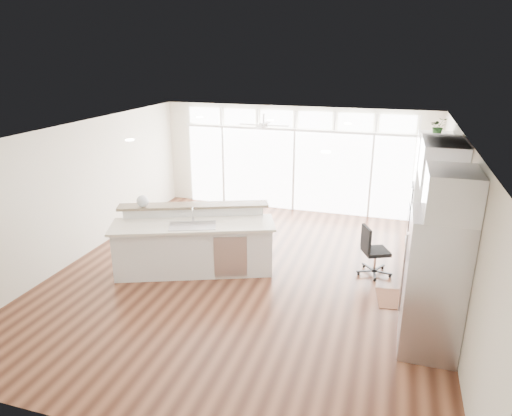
% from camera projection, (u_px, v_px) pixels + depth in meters
% --- Properties ---
extents(floor, '(7.00, 8.00, 0.02)m').
position_uv_depth(floor, '(247.00, 275.00, 8.58)').
color(floor, '#412014').
rests_on(floor, ground).
extents(ceiling, '(7.00, 8.00, 0.02)m').
position_uv_depth(ceiling, '(246.00, 132.00, 7.70)').
color(ceiling, white).
rests_on(ceiling, wall_back).
extents(wall_back, '(7.00, 0.04, 2.70)m').
position_uv_depth(wall_back, '(295.00, 159.00, 11.76)').
color(wall_back, beige).
rests_on(wall_back, floor).
extents(wall_front, '(7.00, 0.04, 2.70)m').
position_uv_depth(wall_front, '(121.00, 332.00, 4.52)').
color(wall_front, beige).
rests_on(wall_front, floor).
extents(wall_left, '(0.04, 8.00, 2.70)m').
position_uv_depth(wall_left, '(80.00, 191.00, 9.11)').
color(wall_left, beige).
rests_on(wall_left, floor).
extents(wall_right, '(0.04, 8.00, 2.70)m').
position_uv_depth(wall_right, '(458.00, 228.00, 7.17)').
color(wall_right, beige).
rests_on(wall_right, floor).
extents(glass_wall, '(5.80, 0.06, 2.08)m').
position_uv_depth(glass_wall, '(294.00, 171.00, 11.80)').
color(glass_wall, white).
rests_on(glass_wall, wall_back).
extents(transom_row, '(5.90, 0.06, 0.40)m').
position_uv_depth(transom_row, '(296.00, 119.00, 11.37)').
color(transom_row, white).
rests_on(transom_row, wall_back).
extents(desk_window, '(0.04, 0.85, 0.85)m').
position_uv_depth(desk_window, '(455.00, 210.00, 7.39)').
color(desk_window, white).
rests_on(desk_window, wall_right).
extents(ceiling_fan, '(1.16, 1.16, 0.32)m').
position_uv_depth(ceiling_fan, '(264.00, 121.00, 10.44)').
color(ceiling_fan, silver).
rests_on(ceiling_fan, ceiling).
extents(recessed_lights, '(3.40, 3.00, 0.02)m').
position_uv_depth(recessed_lights, '(250.00, 131.00, 7.89)').
color(recessed_lights, beige).
rests_on(recessed_lights, ceiling).
extents(oven_cabinet, '(0.64, 1.20, 2.50)m').
position_uv_depth(oven_cabinet, '(429.00, 199.00, 8.92)').
color(oven_cabinet, white).
rests_on(oven_cabinet, floor).
extents(desk_nook, '(0.72, 1.30, 0.76)m').
position_uv_depth(desk_nook, '(425.00, 272.00, 7.86)').
color(desk_nook, white).
rests_on(desk_nook, floor).
extents(upper_cabinets, '(0.64, 1.30, 0.64)m').
position_uv_depth(upper_cabinets, '(442.00, 161.00, 7.21)').
color(upper_cabinets, white).
rests_on(upper_cabinets, wall_right).
extents(refrigerator, '(0.76, 0.90, 2.00)m').
position_uv_depth(refrigerator, '(434.00, 284.00, 6.17)').
color(refrigerator, '#B1B1B6').
rests_on(refrigerator, floor).
extents(fridge_cabinet, '(0.64, 0.90, 0.60)m').
position_uv_depth(fridge_cabinet, '(452.00, 193.00, 5.73)').
color(fridge_cabinet, white).
rests_on(fridge_cabinet, wall_right).
extents(framed_photos, '(0.06, 0.22, 0.80)m').
position_uv_depth(framed_photos, '(450.00, 207.00, 8.00)').
color(framed_photos, black).
rests_on(framed_photos, wall_right).
extents(kitchen_island, '(3.21, 2.16, 1.19)m').
position_uv_depth(kitchen_island, '(194.00, 243.00, 8.53)').
color(kitchen_island, white).
rests_on(kitchen_island, floor).
extents(rug, '(1.06, 0.83, 0.01)m').
position_uv_depth(rug, '(406.00, 300.00, 7.71)').
color(rug, '#3E1F13').
rests_on(rug, floor).
extents(office_chair, '(0.64, 0.63, 0.96)m').
position_uv_depth(office_chair, '(376.00, 251.00, 8.46)').
color(office_chair, black).
rests_on(office_chair, floor).
extents(fishbowl, '(0.28, 0.28, 0.23)m').
position_uv_depth(fishbowl, '(143.00, 201.00, 8.60)').
color(fishbowl, silver).
rests_on(fishbowl, kitchen_island).
extents(monitor, '(0.14, 0.48, 0.40)m').
position_uv_depth(monitor, '(424.00, 241.00, 7.69)').
color(monitor, black).
rests_on(monitor, desk_nook).
extents(keyboard, '(0.15, 0.31, 0.01)m').
position_uv_depth(keyboard, '(412.00, 250.00, 7.80)').
color(keyboard, white).
rests_on(keyboard, desk_nook).
extents(potted_plant, '(0.34, 0.37, 0.26)m').
position_uv_depth(potted_plant, '(438.00, 128.00, 8.47)').
color(potted_plant, '#295524').
rests_on(potted_plant, oven_cabinet).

